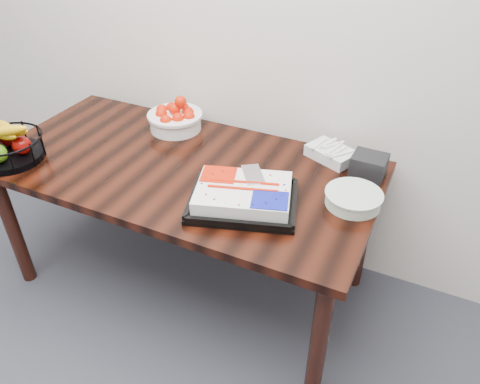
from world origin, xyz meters
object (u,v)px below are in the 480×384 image
at_px(napkin_box, 369,166).
at_px(cake_tray, 243,196).
at_px(plate_stack, 353,199).
at_px(tangerine_bowl, 175,115).
at_px(table, 182,180).
at_px(fruit_basket, 7,145).

bearing_deg(napkin_box, cake_tray, -133.99).
height_order(plate_stack, napkin_box, napkin_box).
bearing_deg(tangerine_bowl, plate_stack, -14.35).
bearing_deg(napkin_box, tangerine_bowl, 178.71).
xyz_separation_m(table, napkin_box, (0.80, 0.27, 0.14)).
height_order(fruit_basket, napkin_box, fruit_basket).
relative_size(cake_tray, plate_stack, 2.20).
bearing_deg(napkin_box, table, -161.29).
distance_m(cake_tray, napkin_box, 0.59).
distance_m(cake_tray, tangerine_bowl, 0.75).
height_order(table, napkin_box, napkin_box).
xyz_separation_m(tangerine_bowl, napkin_box, (1.01, -0.02, -0.03)).
xyz_separation_m(fruit_basket, napkin_box, (1.55, 0.57, -0.02)).
relative_size(plate_stack, napkin_box, 1.59).
bearing_deg(table, plate_stack, 2.66).
bearing_deg(plate_stack, cake_tray, -154.76).
height_order(table, plate_stack, plate_stack).
bearing_deg(fruit_basket, napkin_box, 20.24).
distance_m(table, fruit_basket, 0.82).
relative_size(table, fruit_basket, 5.44).
distance_m(cake_tray, fruit_basket, 1.15).
distance_m(fruit_basket, plate_stack, 1.58).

